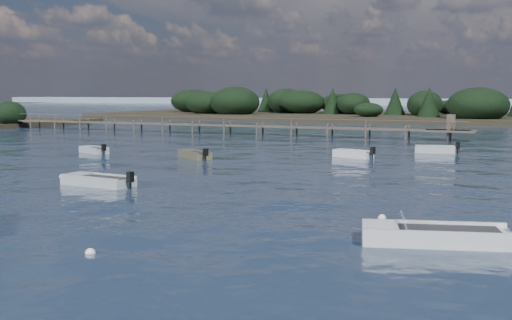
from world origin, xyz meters
The scene contains 13 objects.
ground centered at (0.00, 60.00, 0.00)m, with size 400.00×400.00×0.00m, color #162234.
dinghy_mid_grey centered at (-8.60, 7.37, 0.15)m, with size 4.48×1.94×1.12m.
tender_far_white centered at (-0.32, 27.27, 0.16)m, with size 3.43×2.04×1.15m.
dinghy_mid_white_a centered at (9.90, 1.40, 0.16)m, with size 5.25×3.05×1.21m.
dinghy_extra_a centered at (-11.14, 21.94, 0.15)m, with size 3.68×3.13×1.11m.
tender_far_grey centered at (-20.58, 21.94, 0.15)m, with size 3.31×2.28×1.07m.
tender_far_grey_b centered at (4.73, 33.65, 0.17)m, with size 3.60×1.81×1.21m.
buoy_a centered at (0.41, -4.40, 0.00)m, with size 0.32×0.32×0.32m, color white.
buoy_b centered at (7.30, 4.80, 0.00)m, with size 0.32×0.32×0.32m, color white.
buoy_c centered at (-12.73, 9.24, 0.00)m, with size 0.32×0.32×0.32m, color white.
buoy_e centered at (-2.30, 29.86, 0.00)m, with size 0.32×0.32×0.32m, color white.
jetty centered at (-21.74, 47.99, 0.98)m, with size 64.50×3.20×3.40m.
distant_haze centered at (-90.00, 230.00, 0.00)m, with size 280.00×20.00×2.40m, color #81949F.
Camera 1 is at (13.14, -19.88, 4.96)m, focal length 45.00 mm.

